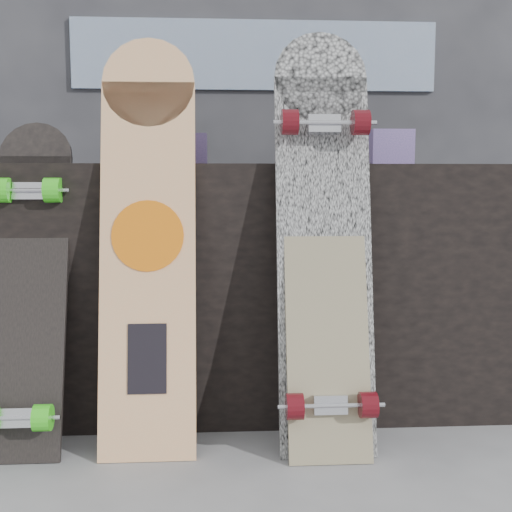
{
  "coord_description": "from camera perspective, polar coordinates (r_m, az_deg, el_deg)",
  "views": [
    {
      "loc": [
        -0.18,
        -1.65,
        0.75
      ],
      "look_at": [
        -0.06,
        0.2,
        0.53
      ],
      "focal_mm": 45.0,
      "sensor_mm": 36.0,
      "label": 1
    }
  ],
  "objects": [
    {
      "name": "longboard_celtic",
      "position": [
        1.8,
        6.11,
        0.05
      ],
      "size": [
        0.23,
        0.29,
        1.02
      ],
      "rotation": [
        -0.26,
        0.0,
        0.0
      ],
      "color": "beige",
      "rests_on": "ground"
    },
    {
      "name": "merch_box_purple",
      "position": [
        2.11,
        -6.85,
        9.35
      ],
      "size": [
        0.18,
        0.12,
        0.1
      ],
      "primitive_type": "cube",
      "color": "#423E7F",
      "rests_on": "vendor_table"
    },
    {
      "name": "vendor_table",
      "position": [
        2.19,
        1.18,
        -2.52
      ],
      "size": [
        1.6,
        0.6,
        0.8
      ],
      "primitive_type": "cube",
      "color": "black",
      "rests_on": "ground"
    },
    {
      "name": "merch_box_flat",
      "position": [
        2.37,
        5.45,
        8.59
      ],
      "size": [
        0.22,
        0.1,
        0.06
      ],
      "primitive_type": "cube",
      "color": "#D1B78C",
      "rests_on": "vendor_table"
    },
    {
      "name": "booth",
      "position": [
        3.03,
        -0.16,
        13.35
      ],
      "size": [
        2.4,
        0.22,
        2.2
      ],
      "color": "#2E2E32",
      "rests_on": "ground"
    },
    {
      "name": "longboard_geisha",
      "position": [
        1.81,
        -9.58,
        2.28
      ],
      "size": [
        0.26,
        0.27,
        1.16
      ],
      "rotation": [
        -0.22,
        0.0,
        0.0
      ],
      "color": "#C8B686",
      "rests_on": "ground"
    },
    {
      "name": "merch_box_small",
      "position": [
        2.25,
        11.69,
        9.35
      ],
      "size": [
        0.14,
        0.14,
        0.12
      ],
      "primitive_type": "cube",
      "color": "#423E7F",
      "rests_on": "vendor_table"
    },
    {
      "name": "ground",
      "position": [
        1.82,
        2.52,
        -17.6
      ],
      "size": [
        60.0,
        60.0,
        0.0
      ],
      "primitive_type": "plane",
      "color": "slate",
      "rests_on": "ground"
    },
    {
      "name": "skateboard_dark",
      "position": [
        1.9,
        -19.61,
        -2.01
      ],
      "size": [
        0.21,
        0.36,
        0.92
      ],
      "rotation": [
        -0.31,
        0.0,
        0.0
      ],
      "color": "black",
      "rests_on": "ground"
    },
    {
      "name": "longboard_cascadia",
      "position": [
        1.8,
        6.08,
        2.23
      ],
      "size": [
        0.27,
        0.31,
        1.18
      ],
      "rotation": [
        -0.2,
        0.0,
        0.0
      ],
      "color": "silver",
      "rests_on": "ground"
    }
  ]
}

